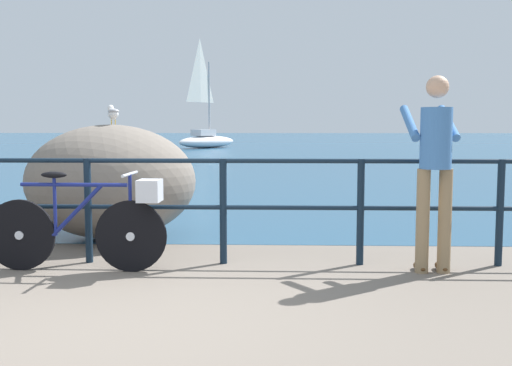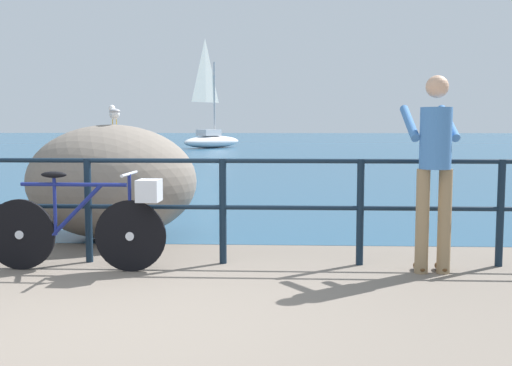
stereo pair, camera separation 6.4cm
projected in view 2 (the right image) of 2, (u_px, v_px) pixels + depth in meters
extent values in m
cube|color=#6B6056|center=(252.00, 160.00, 24.02)|extent=(120.00, 120.00, 0.10)
cube|color=navy|center=(269.00, 140.00, 51.61)|extent=(120.00, 90.00, 0.01)
cylinder|color=black|center=(88.00, 211.00, 5.94)|extent=(0.07, 0.07, 1.02)
cylinder|color=black|center=(223.00, 211.00, 5.88)|extent=(0.07, 0.07, 1.02)
cylinder|color=black|center=(360.00, 212.00, 5.82)|extent=(0.07, 0.07, 1.02)
cylinder|color=black|center=(500.00, 213.00, 5.76)|extent=(0.07, 0.07, 1.02)
cylinder|color=black|center=(154.00, 161.00, 5.86)|extent=(9.23, 0.04, 0.04)
cylinder|color=black|center=(155.00, 207.00, 5.90)|extent=(9.23, 0.04, 0.04)
cylinder|color=black|center=(20.00, 234.00, 5.64)|extent=(0.66, 0.05, 0.66)
cylinder|color=#B7BCC6|center=(20.00, 234.00, 5.64)|extent=(0.08, 0.06, 0.08)
cylinder|color=black|center=(130.00, 236.00, 5.57)|extent=(0.66, 0.05, 0.66)
cylinder|color=#B7BCC6|center=(130.00, 236.00, 5.57)|extent=(0.08, 0.06, 0.08)
cylinder|color=navy|center=(74.00, 185.00, 5.56)|extent=(0.99, 0.06, 0.04)
cylinder|color=navy|center=(77.00, 210.00, 5.58)|extent=(0.50, 0.05, 0.50)
cylinder|color=navy|center=(55.00, 207.00, 5.59)|extent=(0.03, 0.03, 0.53)
ellipsoid|color=black|center=(54.00, 175.00, 5.57)|extent=(0.24, 0.11, 0.06)
cylinder|color=navy|center=(130.00, 205.00, 5.54)|extent=(0.03, 0.03, 0.57)
cylinder|color=#B7BCC6|center=(129.00, 174.00, 5.52)|extent=(0.04, 0.48, 0.03)
cube|color=#B7BCC6|center=(149.00, 191.00, 5.52)|extent=(0.21, 0.24, 0.20)
cylinder|color=#8C7251|center=(422.00, 221.00, 5.49)|extent=(0.12, 0.12, 0.95)
ellipsoid|color=#513319|center=(419.00, 267.00, 5.60)|extent=(0.11, 0.26, 0.08)
cylinder|color=#8C7251|center=(444.00, 221.00, 5.49)|extent=(0.12, 0.12, 0.95)
ellipsoid|color=#513319|center=(441.00, 267.00, 5.59)|extent=(0.11, 0.26, 0.08)
cylinder|color=#3F72B2|center=(436.00, 138.00, 5.42)|extent=(0.28, 0.28, 0.55)
sphere|color=tan|center=(437.00, 87.00, 5.38)|extent=(0.20, 0.20, 0.20)
cylinder|color=#3F72B2|center=(409.00, 123.00, 5.65)|extent=(0.10, 0.52, 0.34)
cylinder|color=#3F72B2|center=(448.00, 123.00, 5.64)|extent=(0.10, 0.52, 0.34)
ellipsoid|color=slate|center=(112.00, 181.00, 7.22)|extent=(2.01, 1.70, 1.35)
cylinder|color=gold|center=(113.00, 122.00, 7.16)|extent=(0.01, 0.01, 0.06)
cylinder|color=gold|center=(116.00, 122.00, 7.18)|extent=(0.01, 0.01, 0.06)
ellipsoid|color=white|center=(114.00, 114.00, 7.16)|extent=(0.22, 0.28, 0.13)
ellipsoid|color=#9E9EA3|center=(115.00, 111.00, 7.14)|extent=(0.22, 0.27, 0.06)
sphere|color=white|center=(112.00, 108.00, 7.26)|extent=(0.08, 0.08, 0.08)
cone|color=gold|center=(111.00, 109.00, 7.31)|extent=(0.05, 0.06, 0.02)
ellipsoid|color=white|center=(212.00, 142.00, 34.98)|extent=(3.62, 4.33, 0.70)
cube|color=silver|center=(209.00, 133.00, 34.69)|extent=(1.41, 1.52, 0.36)
cylinder|color=#B2B2B7|center=(214.00, 99.00, 34.90)|extent=(0.10, 0.10, 4.20)
pyramid|color=white|center=(205.00, 70.00, 34.16)|extent=(0.98, 1.34, 3.57)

